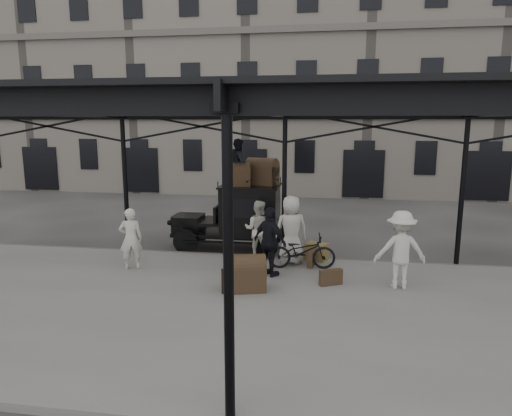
{
  "coord_description": "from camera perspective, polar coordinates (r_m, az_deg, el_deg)",
  "views": [
    {
      "loc": [
        1.23,
        -11.37,
        4.19
      ],
      "look_at": [
        -0.79,
        1.6,
        1.7
      ],
      "focal_mm": 32.0,
      "sensor_mm": 36.0,
      "label": 1
    }
  ],
  "objects": [
    {
      "name": "platform",
      "position": [
        10.3,
        1.29,
        -12.79
      ],
      "size": [
        28.0,
        8.0,
        0.15
      ],
      "primitive_type": "cube",
      "color": "slate",
      "rests_on": "ground"
    },
    {
      "name": "porter_centre",
      "position": [
        13.12,
        4.4,
        -2.73
      ],
      "size": [
        1.13,
        0.93,
        1.98
      ],
      "primitive_type": "imported",
      "rotation": [
        0.0,
        0.0,
        3.5
      ],
      "color": "beige",
      "rests_on": "platform"
    },
    {
      "name": "bicycle",
      "position": [
        12.79,
        5.72,
        -5.41
      ],
      "size": [
        1.94,
        0.86,
        0.99
      ],
      "primitive_type": "imported",
      "rotation": [
        0.0,
        0.0,
        1.68
      ],
      "color": "black",
      "rests_on": "platform"
    },
    {
      "name": "steamer_trunk_roof_near",
      "position": [
        14.49,
        -2.44,
        3.98
      ],
      "size": [
        0.94,
        0.7,
        0.61
      ],
      "primitive_type": null,
      "rotation": [
        0.0,
        0.0,
        0.24
      ],
      "color": "#452E20",
      "rests_on": "taxi"
    },
    {
      "name": "building_frontage",
      "position": [
        29.53,
        6.69,
        16.12
      ],
      "size": [
        64.0,
        8.0,
        14.0
      ],
      "primitive_type": "cube",
      "color": "slate",
      "rests_on": "ground"
    },
    {
      "name": "wicker_hamper",
      "position": [
        13.7,
        7.59,
        -5.41
      ],
      "size": [
        0.73,
        0.66,
        0.5
      ],
      "primitive_type": "cube",
      "rotation": [
        0.0,
        0.0,
        -0.42
      ],
      "color": "olive",
      "rests_on": "platform"
    },
    {
      "name": "porter_midleft",
      "position": [
        13.69,
        0.27,
        -2.66
      ],
      "size": [
        0.89,
        0.72,
        1.74
      ],
      "primitive_type": "imported",
      "rotation": [
        0.0,
        0.0,
        3.06
      ],
      "color": "beige",
      "rests_on": "platform"
    },
    {
      "name": "porter_left",
      "position": [
        13.1,
        -15.38,
        -3.71
      ],
      "size": [
        0.73,
        0.61,
        1.72
      ],
      "primitive_type": "imported",
      "rotation": [
        0.0,
        0.0,
        3.51
      ],
      "color": "silver",
      "rests_on": "platform"
    },
    {
      "name": "steamer_trunk_platform",
      "position": [
        11.18,
        -1.44,
        -8.41
      ],
      "size": [
        1.14,
        0.86,
        0.74
      ],
      "primitive_type": null,
      "rotation": [
        0.0,
        0.0,
        0.26
      ],
      "color": "#452E20",
      "rests_on": "platform"
    },
    {
      "name": "porter_right",
      "position": [
        11.71,
        17.61,
        -4.99
      ],
      "size": [
        1.31,
        0.82,
        1.93
      ],
      "primitive_type": "imported",
      "rotation": [
        0.0,
        0.0,
        3.23
      ],
      "color": "silver",
      "rests_on": "platform"
    },
    {
      "name": "suitcase_flat",
      "position": [
        11.71,
        9.34,
        -8.55
      ],
      "size": [
        0.6,
        0.41,
        0.4
      ],
      "primitive_type": "cube",
      "rotation": [
        0.0,
        0.0,
        0.47
      ],
      "color": "#452E20",
      "rests_on": "platform"
    },
    {
      "name": "steamer_trunk_roof_far",
      "position": [
        14.8,
        0.76,
        4.34
      ],
      "size": [
        1.13,
        0.89,
        0.72
      ],
      "primitive_type": null,
      "rotation": [
        0.0,
        0.0,
        -0.33
      ],
      "color": "#452E20",
      "rests_on": "taxi"
    },
    {
      "name": "taxi",
      "position": [
        14.92,
        -1.91,
        -0.82
      ],
      "size": [
        3.65,
        1.55,
        2.18
      ],
      "color": "black",
      "rests_on": "ground"
    },
    {
      "name": "porter_official",
      "position": [
        12.03,
        1.76,
        -4.25
      ],
      "size": [
        1.15,
        1.0,
        1.86
      ],
      "primitive_type": "imported",
      "rotation": [
        0.0,
        0.0,
        2.52
      ],
      "color": "black",
      "rests_on": "platform"
    },
    {
      "name": "ground",
      "position": [
        12.18,
        2.55,
        -9.39
      ],
      "size": [
        120.0,
        120.0,
        0.0
      ],
      "primitive_type": "plane",
      "color": "#383533",
      "rests_on": "ground"
    },
    {
      "name": "porter_roof",
      "position": [
        14.58,
        -2.14,
        5.75
      ],
      "size": [
        0.67,
        0.8,
        1.49
      ],
      "primitive_type": "imported",
      "rotation": [
        0.0,
        0.0,
        1.73
      ],
      "color": "black",
      "rests_on": "taxi"
    },
    {
      "name": "canopy",
      "position": [
        9.73,
        1.63,
        13.14
      ],
      "size": [
        22.5,
        9.0,
        4.74
      ],
      "color": "black",
      "rests_on": "ground"
    },
    {
      "name": "suitcase_upright",
      "position": [
        13.12,
        6.98,
        -6.24
      ],
      "size": [
        0.24,
        0.62,
        0.45
      ],
      "primitive_type": "cube",
      "rotation": [
        0.0,
        0.0,
        -0.15
      ],
      "color": "#452E20",
      "rests_on": "platform"
    }
  ]
}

